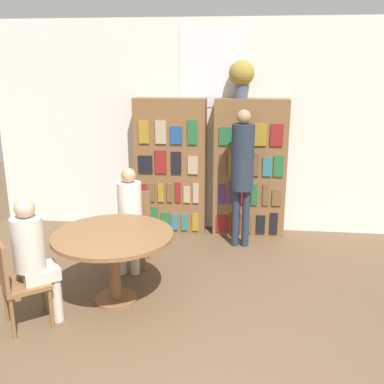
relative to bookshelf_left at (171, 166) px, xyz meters
The scene contains 10 objects.
wall_back 0.81m from the bookshelf_left, 18.94° to the left, with size 6.40×0.07×3.00m.
bookshelf_left is the anchor object (origin of this frame).
bookshelf_right 1.13m from the bookshelf_left, ahead, with size 1.01×0.34×1.94m.
flower_vase 1.61m from the bookshelf_left, ahead, with size 0.34×0.34×0.50m.
reading_table 2.17m from the bookshelf_left, 96.74° to the right, with size 1.23×1.23×0.75m.
chair_near_camera 2.93m from the bookshelf_left, 110.28° to the right, with size 0.56×0.56×0.89m.
chair_left_side 1.30m from the bookshelf_left, 103.51° to the right, with size 0.41×0.41×0.89m.
seated_reader_left 1.41m from the bookshelf_left, 101.56° to the right, with size 0.29×0.39×1.23m.
seated_reader_right 2.76m from the bookshelf_left, 108.34° to the right, with size 0.43×0.42×1.25m.
librarian_standing 1.15m from the bookshelf_left, 26.03° to the right, with size 0.29×0.56×1.84m.
Camera 1 is at (0.46, -2.52, 2.40)m, focal length 42.00 mm.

